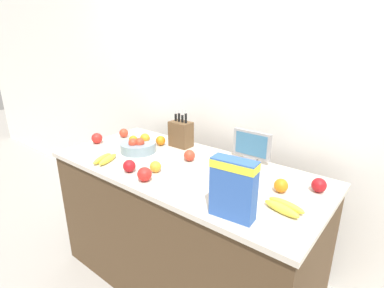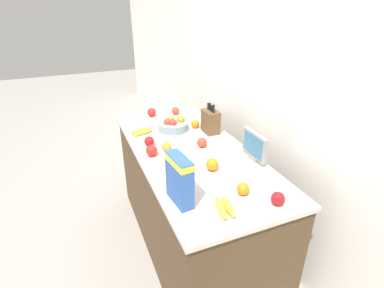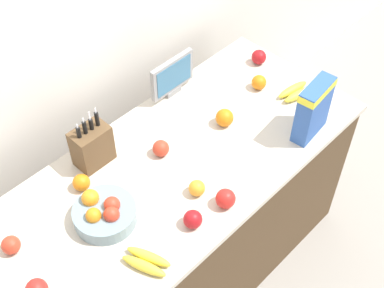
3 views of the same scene
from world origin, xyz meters
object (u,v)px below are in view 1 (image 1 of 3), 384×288
Objects in this scene: banana_bunch_right at (284,207)px; apple_rear at (124,133)px; cereal_box at (233,186)px; apple_leftmost at (319,185)px; fruit_bowl at (139,146)px; knife_block at (181,134)px; apple_rightmost at (189,155)px; apple_by_knife_block at (97,138)px; orange_by_cereal at (281,186)px; orange_front_right at (226,172)px; orange_front_left at (155,167)px; small_monitor at (252,145)px; apple_near_bananas at (145,174)px; apple_middle at (129,166)px; banana_bunch_left at (105,159)px; orange_back_center at (161,141)px.

apple_rear is (-1.46, 0.25, 0.02)m from banana_bunch_right.
cereal_box is 3.62× the size of apple_leftmost.
cereal_box reaches higher than fruit_bowl.
knife_block reaches higher than cereal_box.
apple_by_knife_block is (-0.77, -0.17, 0.00)m from apple_rightmost.
orange_by_cereal is 0.88× the size of orange_front_right.
apple_rightmost is 1.07× the size of orange_front_left.
fruit_bowl is 0.41m from apple_rightmost.
knife_block is at bearing 138.49° from cereal_box.
small_monitor is 3.50× the size of orange_by_cereal.
banana_bunch_right is 0.41m from orange_front_right.
apple_near_bananas is 0.98× the size of orange_front_right.
orange_front_right is (1.11, 0.10, 0.00)m from apple_by_knife_block.
knife_block is at bearing 175.23° from apple_leftmost.
apple_near_bananas is at bearing -31.41° from apple_rear.
orange_front_right is (0.01, -0.32, -0.07)m from small_monitor.
apple_rightmost reaches higher than apple_rear.
orange_front_right reaches higher than apple_middle.
banana_bunch_left is 0.46m from orange_back_center.
knife_block is 3.74× the size of apple_middle.
apple_rear is at bearing 155.12° from orange_front_left.
apple_near_bananas reaches higher than apple_leftmost.
orange_front_right is at bearing -87.36° from small_monitor.
apple_rightmost is at bearing 12.59° from fruit_bowl.
orange_back_center reaches higher than orange_front_left.
cereal_box is 0.40m from orange_front_right.
orange_front_right is at bearing -6.90° from apple_rear.
knife_block is 0.65m from apple_by_knife_block.
apple_middle is at bearing -142.22° from orange_front_left.
apple_rear is 0.88× the size of apple_near_bananas.
apple_rear is 0.94× the size of apple_leftmost.
fruit_bowl reaches higher than apple_near_bananas.
apple_by_knife_block is 1.11m from orange_front_right.
knife_block is 0.61m from apple_near_bananas.
orange_back_center is (-1.16, 0.00, -0.00)m from apple_leftmost.
small_monitor is 3.47× the size of apple_rightmost.
orange_front_right is (-0.40, 0.12, 0.02)m from banana_bunch_right.
small_monitor is 0.51m from apple_leftmost.
fruit_bowl reaches higher than apple_leftmost.
apple_leftmost is 1.16m from orange_back_center.
orange_front_left is (0.18, -0.45, -0.06)m from knife_block.
apple_middle is 0.99× the size of apple_leftmost.
apple_leftmost is at bearing 58.54° from cereal_box.
cereal_box is (0.25, -0.64, 0.04)m from small_monitor.
banana_bunch_left is 2.61× the size of apple_leftmost.
knife_block is at bearing 141.62° from apple_rightmost.
cereal_box reaches higher than apple_near_bananas.
orange_back_center is (-0.68, -0.15, -0.07)m from small_monitor.
fruit_bowl is 0.27m from banana_bunch_left.
small_monitor is at bearing 105.32° from cereal_box.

